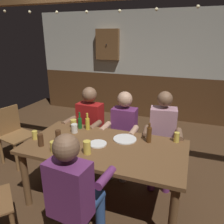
{
  "coord_description": "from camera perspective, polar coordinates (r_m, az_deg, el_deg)",
  "views": [
    {
      "loc": [
        0.86,
        -2.22,
        1.93
      ],
      "look_at": [
        0.0,
        0.11,
        1.07
      ],
      "focal_mm": 35.44,
      "sensor_mm": 36.0,
      "label": 1
    }
  ],
  "objects": [
    {
      "name": "ground_plane",
      "position": [
        3.07,
        -0.77,
        -19.86
      ],
      "size": [
        7.08,
        7.08,
        0.0
      ],
      "primitive_type": "plane",
      "color": "#4C331E"
    },
    {
      "name": "back_wall_upper",
      "position": [
        5.28,
        11.36,
        16.9
      ],
      "size": [
        5.9,
        0.12,
        1.44
      ],
      "primitive_type": "cube",
      "color": "beige"
    },
    {
      "name": "back_wall_wainscot",
      "position": [
        5.46,
        10.52,
        3.87
      ],
      "size": [
        5.9,
        0.12,
        1.03
      ],
      "primitive_type": "cube",
      "color": "brown",
      "rests_on": "ground_plane"
    },
    {
      "name": "dining_table",
      "position": [
        2.59,
        -1.99,
        -10.53
      ],
      "size": [
        1.82,
        0.94,
        0.75
      ],
      "color": "brown",
      "rests_on": "ground_plane"
    },
    {
      "name": "person_0",
      "position": [
        3.36,
        -6.25,
        -2.93
      ],
      "size": [
        0.53,
        0.53,
        1.22
      ],
      "rotation": [
        0.0,
        0.0,
        3.08
      ],
      "color": "#AD1919",
      "rests_on": "ground_plane"
    },
    {
      "name": "person_1",
      "position": [
        3.17,
        2.75,
        -4.52
      ],
      "size": [
        0.49,
        0.5,
        1.2
      ],
      "rotation": [
        0.0,
        0.0,
        3.14
      ],
      "color": "#6B2D66",
      "rests_on": "ground_plane"
    },
    {
      "name": "person_2",
      "position": [
        3.05,
        12.81,
        -5.59
      ],
      "size": [
        0.52,
        0.56,
        1.25
      ],
      "rotation": [
        0.0,
        0.0,
        3.27
      ],
      "color": "#B78493",
      "rests_on": "ground_plane"
    },
    {
      "name": "person_3",
      "position": [
        2.05,
        -9.62,
        -18.98
      ],
      "size": [
        0.53,
        0.54,
        1.22
      ],
      "rotation": [
        0.0,
        0.0,
        -0.1
      ],
      "color": "#6B2D66",
      "rests_on": "ground_plane"
    },
    {
      "name": "chair_empty_near_left",
      "position": [
        3.81,
        -23.96,
        -5.02
      ],
      "size": [
        0.52,
        0.52,
        0.88
      ],
      "rotation": [
        0.0,
        0.0,
        -1.78
      ],
      "color": "brown",
      "rests_on": "ground_plane"
    },
    {
      "name": "plate_0",
      "position": [
        2.67,
        3.34,
        -6.98
      ],
      "size": [
        0.28,
        0.28,
        0.01
      ],
      "primitive_type": "cylinder",
      "color": "white",
      "rests_on": "dining_table"
    },
    {
      "name": "plate_1",
      "position": [
        2.56,
        -3.71,
        -8.2
      ],
      "size": [
        0.21,
        0.21,
        0.01
      ],
      "primitive_type": "cylinder",
      "color": "white",
      "rests_on": "dining_table"
    },
    {
      "name": "bottle_0",
      "position": [
        2.98,
        -8.28,
        -2.68
      ],
      "size": [
        0.05,
        0.05,
        0.23
      ],
      "color": "#195923",
      "rests_on": "dining_table"
    },
    {
      "name": "bottle_1",
      "position": [
        2.61,
        9.51,
        -5.71
      ],
      "size": [
        0.06,
        0.06,
        0.24
      ],
      "color": "#593314",
      "rests_on": "dining_table"
    },
    {
      "name": "bottle_2",
      "position": [
        2.94,
        -6.34,
        -2.9
      ],
      "size": [
        0.06,
        0.06,
        0.22
      ],
      "color": "gold",
      "rests_on": "dining_table"
    },
    {
      "name": "pint_glass_0",
      "position": [
        2.62,
        -17.93,
        -6.91
      ],
      "size": [
        0.06,
        0.06,
        0.14
      ],
      "primitive_type": "cylinder",
      "color": "#4C2D19",
      "rests_on": "dining_table"
    },
    {
      "name": "pint_glass_1",
      "position": [
        2.82,
        -19.27,
        -5.61
      ],
      "size": [
        0.07,
        0.07,
        0.1
      ],
      "primitive_type": "cylinder",
      "color": "#E5C64C",
      "rests_on": "dining_table"
    },
    {
      "name": "pint_glass_2",
      "position": [
        3.02,
        -9.87,
        -2.97
      ],
      "size": [
        0.08,
        0.08,
        0.11
      ],
      "primitive_type": "cylinder",
      "color": "#E5C64C",
      "rests_on": "dining_table"
    },
    {
      "name": "pint_glass_3",
      "position": [
        2.36,
        -6.44,
        -9.06
      ],
      "size": [
        0.08,
        0.08,
        0.14
      ],
      "primitive_type": "cylinder",
      "color": "#E5C64C",
      "rests_on": "dining_table"
    },
    {
      "name": "pint_glass_4",
      "position": [
        2.68,
        -13.68,
        -5.96
      ],
      "size": [
        0.07,
        0.07,
        0.14
      ],
      "primitive_type": "cylinder",
      "color": "#4C2D19",
      "rests_on": "dining_table"
    },
    {
      "name": "pint_glass_5",
      "position": [
        2.7,
        16.33,
        -6.26
      ],
      "size": [
        0.06,
        0.06,
        0.12
      ],
      "primitive_type": "cylinder",
      "color": "#E5C64C",
      "rests_on": "dining_table"
    },
    {
      "name": "pint_glass_6",
      "position": [
        2.48,
        -14.79,
        -8.58
      ],
      "size": [
        0.08,
        0.08,
        0.11
      ],
      "primitive_type": "cylinder",
      "color": "#E5C64C",
      "rests_on": "dining_table"
    },
    {
      "name": "pint_glass_7",
      "position": [
        2.87,
        -9.68,
        -4.18
      ],
      "size": [
        0.08,
        0.08,
        0.11
      ],
      "primitive_type": "cylinder",
      "color": "white",
      "rests_on": "dining_table"
    },
    {
      "name": "wall_dart_cabinet",
      "position": [
        5.45,
        -1.17,
        17.02
      ],
      "size": [
        0.56,
        0.15,
        0.7
      ],
      "color": "brown"
    },
    {
      "name": "string_lights",
      "position": [
        2.74,
        2.01,
        25.28
      ],
      "size": [
        4.17,
        0.04,
        0.12
      ],
      "color": "#F9EAB2"
    }
  ]
}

